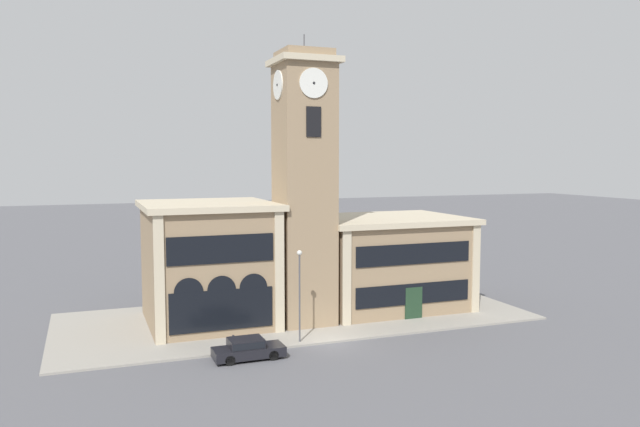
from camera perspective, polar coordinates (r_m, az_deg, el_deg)
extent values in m
plane|color=#56565B|center=(44.46, 1.05, -11.80)|extent=(300.00, 300.00, 0.00)
cube|color=gray|center=(51.40, -2.20, -9.40)|extent=(37.31, 15.41, 0.15)
cube|color=#937A5B|center=(47.89, -1.44, 1.55)|extent=(4.05, 4.05, 19.95)
cube|color=beige|center=(48.36, -1.46, 13.71)|extent=(4.75, 4.75, 0.45)
cube|color=#937A5B|center=(48.45, -1.46, 14.32)|extent=(3.72, 3.72, 0.60)
cylinder|color=#4C4C51|center=(48.60, -1.47, 15.37)|extent=(0.10, 0.10, 1.20)
cylinder|color=silver|center=(46.19, -0.59, 11.85)|extent=(2.18, 0.10, 2.18)
cylinder|color=black|center=(46.12, -0.55, 11.86)|extent=(0.17, 0.04, 0.17)
cylinder|color=silver|center=(47.48, -3.87, 11.65)|extent=(0.10, 2.18, 2.18)
cylinder|color=black|center=(47.46, -3.95, 11.65)|extent=(0.04, 0.17, 0.17)
cube|color=black|center=(45.94, -0.59, 8.39)|extent=(1.13, 0.10, 2.20)
cube|color=#937A5B|center=(49.51, -10.18, -4.75)|extent=(9.25, 9.83, 9.07)
cube|color=beige|center=(48.93, -10.27, 0.75)|extent=(9.95, 10.53, 0.45)
cube|color=beige|center=(44.05, -14.48, -6.04)|extent=(0.70, 0.16, 9.07)
cube|color=beige|center=(45.75, -3.72, -5.48)|extent=(0.70, 0.16, 9.07)
cube|color=black|center=(44.40, -9.04, -3.25)|extent=(7.59, 0.10, 2.00)
cube|color=black|center=(45.22, -8.96, -8.72)|extent=(7.40, 0.10, 2.90)
cylinder|color=black|center=(44.49, -11.92, -7.07)|extent=(2.04, 0.06, 2.04)
cylinder|color=black|center=(44.89, -8.98, -6.92)|extent=(2.04, 0.06, 2.04)
cylinder|color=black|center=(45.41, -6.10, -6.75)|extent=(2.04, 0.06, 2.04)
cube|color=#937A5B|center=(54.58, 6.02, -4.66)|extent=(12.33, 9.83, 7.44)
cube|color=beige|center=(54.06, 6.06, -0.53)|extent=(13.03, 10.53, 0.45)
cube|color=beige|center=(47.72, 2.46, -6.04)|extent=(0.70, 0.16, 7.44)
cube|color=beige|center=(53.33, 14.07, -5.01)|extent=(0.70, 0.16, 7.44)
cube|color=black|center=(50.01, 8.61, -3.68)|extent=(10.11, 0.10, 1.64)
cube|color=#1E3823|center=(50.76, 8.55, -8.17)|extent=(1.50, 0.12, 2.68)
cube|color=black|center=(50.59, 8.56, -7.28)|extent=(10.11, 0.10, 1.67)
cube|color=black|center=(41.34, -6.54, -12.43)|extent=(4.58, 1.89, 0.62)
cube|color=black|center=(41.12, -6.80, -11.66)|extent=(2.21, 1.68, 0.58)
cube|color=black|center=(41.12, -6.80, -11.66)|extent=(2.12, 1.72, 0.43)
cylinder|color=black|center=(42.50, -4.94, -12.16)|extent=(0.65, 0.22, 0.65)
cylinder|color=black|center=(41.01, -4.28, -12.80)|extent=(0.65, 0.22, 0.65)
cylinder|color=black|center=(41.83, -8.75, -12.48)|extent=(0.65, 0.22, 0.65)
cylinder|color=black|center=(40.32, -8.24, -13.15)|extent=(0.65, 0.22, 0.65)
cylinder|color=#4C4C51|center=(43.64, -1.88, -7.79)|extent=(0.12, 0.12, 6.08)
sphere|color=silver|center=(43.04, -1.89, -3.61)|extent=(0.36, 0.36, 0.36)
cylinder|color=black|center=(42.72, -7.93, -11.72)|extent=(0.18, 0.18, 0.90)
sphere|color=black|center=(42.57, -7.94, -11.03)|extent=(0.16, 0.16, 0.16)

